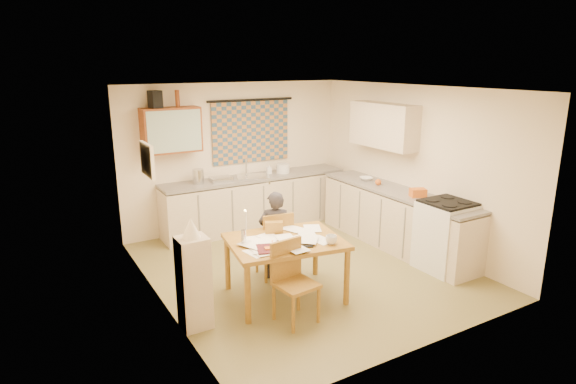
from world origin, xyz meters
TOP-DOWN VIEW (x-y plane):
  - floor at (0.00, 0.00)m, footprint 4.00×4.50m
  - ceiling at (0.00, 0.00)m, footprint 4.00×4.50m
  - wall_back at (0.00, 2.26)m, footprint 4.00×0.02m
  - wall_front at (0.00, -2.26)m, footprint 4.00×0.02m
  - wall_left at (-2.01, 0.00)m, footprint 0.02×4.50m
  - wall_right at (2.01, 0.00)m, footprint 0.02×4.50m
  - window_blind at (0.30, 2.22)m, footprint 1.45×0.03m
  - curtain_rod at (0.30, 2.20)m, footprint 1.60×0.04m
  - wall_cabinet at (-1.15, 2.08)m, footprint 0.90×0.34m
  - wall_cabinet_glass at (-1.15, 1.91)m, footprint 0.84×0.02m
  - upper_cabinet_right at (1.83, 0.55)m, footprint 0.34×1.30m
  - framed_print at (-1.97, 0.40)m, footprint 0.04×0.50m
  - print_canvas at (-1.95, 0.40)m, footprint 0.01×0.42m
  - counter_back at (0.23, 1.95)m, footprint 3.30×0.62m
  - counter_right at (1.70, 0.02)m, footprint 0.62×2.95m
  - stove at (1.70, -0.98)m, footprint 0.64×0.64m
  - sink at (0.19, 1.95)m, footprint 0.68×0.62m
  - tap at (0.15, 2.13)m, footprint 0.04×0.04m
  - dish_rack at (-0.41, 1.95)m, footprint 0.38×0.33m
  - kettle at (-0.80, 1.95)m, footprint 0.23×0.23m
  - mixing_bowl at (0.78, 1.95)m, footprint 0.24×0.24m
  - soap_bottle at (0.53, 2.00)m, footprint 0.10×0.10m
  - bowl at (1.70, 0.76)m, footprint 0.37×0.37m
  - orange_bag at (1.70, -0.42)m, footprint 0.27×0.23m
  - fruit_orange at (1.65, 0.40)m, footprint 0.10×0.10m
  - speaker at (-1.37, 2.08)m, footprint 0.19×0.22m
  - bottle_green at (-1.29, 2.08)m, footprint 0.08×0.08m
  - bottle_brown at (-1.02, 2.08)m, footprint 0.07×0.07m
  - dining_table at (-0.64, -0.57)m, footprint 1.50×1.23m
  - chair_far at (-0.47, 0.02)m, footprint 0.47×0.47m
  - chair_near at (-0.83, -1.13)m, footprint 0.46×0.46m
  - person at (-0.47, -0.03)m, footprint 0.67×0.64m
  - shelf_stand at (-1.84, -0.69)m, footprint 0.32×0.30m
  - lampshade at (-1.84, -0.69)m, footprint 0.20×0.20m
  - letter_rack at (-0.66, -0.33)m, footprint 0.24×0.18m
  - mug at (-0.24, -0.97)m, footprint 0.25×0.25m
  - magazine at (-1.10, -0.73)m, footprint 0.40×0.43m
  - book at (-1.03, -0.61)m, footprint 0.40×0.42m
  - orange_box at (-0.96, -0.79)m, footprint 0.14×0.11m
  - eyeglasses at (-0.54, -0.92)m, footprint 0.14×0.09m
  - candle_holder at (-1.13, -0.46)m, footprint 0.07×0.07m
  - candle at (-1.10, -0.45)m, footprint 0.03×0.03m
  - candle_flame at (-1.11, -0.46)m, footprint 0.02×0.02m
  - papers at (-0.72, -0.66)m, footprint 1.27×0.96m

SIDE VIEW (x-z plane):
  - floor at x=0.00m, z-range -0.02..0.00m
  - chair_near at x=-0.83m, z-range -0.17..0.74m
  - chair_far at x=-0.47m, z-range -0.18..0.75m
  - dining_table at x=-0.64m, z-range 0.00..0.75m
  - counter_right at x=1.70m, z-range -0.01..0.91m
  - counter_back at x=0.23m, z-range -0.01..0.91m
  - stove at x=1.70m, z-range 0.00..0.99m
  - shelf_stand at x=-1.84m, z-range 0.00..1.04m
  - person at x=-0.47m, z-range 0.00..1.20m
  - eyeglasses at x=-0.54m, z-range 0.75..0.77m
  - book at x=-1.03m, z-range 0.75..0.77m
  - magazine at x=-1.10m, z-range 0.75..0.78m
  - papers at x=-0.72m, z-range 0.75..0.78m
  - orange_box at x=-0.96m, z-range 0.75..0.79m
  - mug at x=-0.24m, z-range 0.75..0.86m
  - letter_rack at x=-0.66m, z-range 0.75..0.91m
  - candle_holder at x=-1.13m, z-range 0.75..0.93m
  - sink at x=0.19m, z-range 0.83..0.93m
  - bowl at x=1.70m, z-range 0.92..0.97m
  - dish_rack at x=-0.41m, z-range 0.92..0.98m
  - fruit_orange at x=1.65m, z-range 0.92..1.02m
  - orange_bag at x=1.70m, z-range 0.92..1.04m
  - mixing_bowl at x=0.78m, z-range 0.92..1.08m
  - soap_bottle at x=0.53m, z-range 0.92..1.10m
  - kettle at x=-0.80m, z-range 0.92..1.16m
  - candle at x=-1.10m, z-range 0.93..1.15m
  - tap at x=0.15m, z-range 0.92..1.20m
  - lampshade at x=-1.84m, z-range 1.04..1.26m
  - candle_flame at x=-1.11m, z-range 1.15..1.17m
  - wall_back at x=0.00m, z-range 0.00..2.50m
  - wall_front at x=0.00m, z-range 0.00..2.50m
  - wall_left at x=-2.01m, z-range 0.00..2.50m
  - wall_right at x=2.01m, z-range 0.00..2.50m
  - window_blind at x=0.30m, z-range 1.12..2.17m
  - framed_print at x=-1.97m, z-range 1.50..1.90m
  - print_canvas at x=-1.95m, z-range 1.54..1.86m
  - wall_cabinet at x=-1.15m, z-range 1.45..2.15m
  - wall_cabinet_glass at x=-1.15m, z-range 1.48..2.12m
  - upper_cabinet_right at x=1.83m, z-range 1.50..2.20m
  - curtain_rod at x=0.30m, z-range 2.18..2.22m
  - speaker at x=-1.37m, z-range 2.15..2.41m
  - bottle_green at x=-1.29m, z-range 2.15..2.41m
  - bottle_brown at x=-1.02m, z-range 2.15..2.41m
  - ceiling at x=0.00m, z-range 2.50..2.52m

